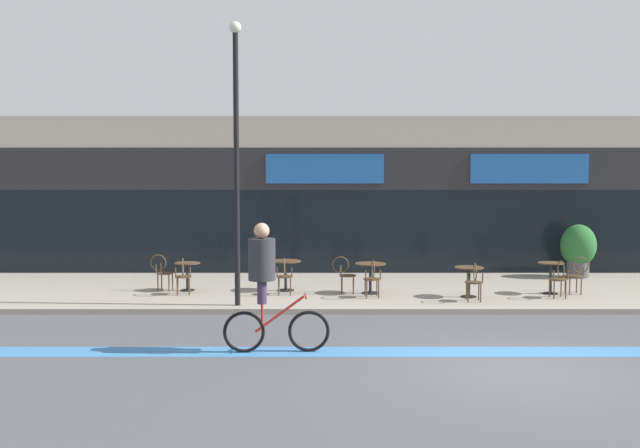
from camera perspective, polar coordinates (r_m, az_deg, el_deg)
ground_plane at (r=12.24m, az=14.52°, el=-10.83°), size 120.00×120.00×0.00m
sidewalk_slab at (r=19.17m, az=9.00°, el=-5.03°), size 40.00×5.50×0.12m
storefront_facade at (r=23.58m, az=7.23°, el=2.23°), size 40.00×4.06×4.62m
bike_lane_stripe at (r=13.40m, az=13.15°, el=-9.44°), size 36.00×0.70×0.01m
bistro_table_0 at (r=18.77m, az=-10.29°, el=-3.54°), size 0.63×0.63×0.70m
bistro_table_1 at (r=18.49m, az=-2.85°, el=-3.45°), size 0.75×0.75×0.75m
bistro_table_2 at (r=18.12m, az=3.64°, el=-3.65°), size 0.74×0.74×0.74m
bistro_table_3 at (r=17.92m, az=11.07°, el=-3.88°), size 0.68×0.68×0.71m
bistro_table_4 at (r=18.85m, az=16.95°, el=-3.50°), size 0.62×0.62×0.76m
cafe_chair_0_near at (r=18.15m, az=-10.60°, el=-3.74°), size 0.45×0.60×0.90m
cafe_chair_0_side at (r=18.89m, az=-12.16°, el=-3.44°), size 0.60×0.45×0.90m
cafe_chair_1_near at (r=17.88m, az=-2.93°, el=-3.79°), size 0.41×0.58×0.90m
cafe_chair_2_near at (r=17.50m, az=3.80°, el=-3.97°), size 0.43×0.59×0.90m
cafe_chair_2_side at (r=18.09m, az=1.66°, el=-3.69°), size 0.59×0.43×0.90m
cafe_chair_3_near at (r=17.31m, az=11.46°, el=-4.15°), size 0.42×0.58×0.90m
cafe_chair_4_near at (r=18.26m, az=17.54°, el=-3.82°), size 0.43×0.59×0.90m
cafe_chair_4_side at (r=19.05m, az=18.75°, el=-3.52°), size 0.58×0.42×0.90m
planter_pot at (r=21.88m, az=18.86°, el=-1.78°), size 0.96×0.96×1.47m
lamp_post at (r=16.46m, az=-6.61°, el=5.91°), size 0.26×0.26×6.18m
cyclist_0 at (r=12.81m, az=-4.39°, el=-4.08°), size 1.83×0.52×2.23m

